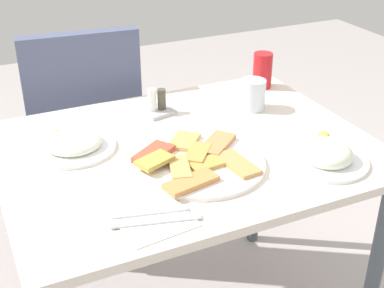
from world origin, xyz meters
TOP-DOWN VIEW (x-y plane):
  - dining_table at (0.00, 0.00)m, footprint 1.02×0.78m
  - dining_chair at (-0.15, 0.62)m, footprint 0.46×0.46m
  - pide_platter at (-0.02, -0.11)m, footprint 0.34×0.35m
  - salad_plate_greens at (-0.29, 0.12)m, footprint 0.23×0.23m
  - salad_plate_rice at (0.29, -0.23)m, footprint 0.23×0.23m
  - soda_can at (0.42, 0.29)m, footprint 0.09×0.09m
  - drinking_glass at (0.29, 0.14)m, footprint 0.08×0.08m
  - paper_napkin at (-0.21, -0.28)m, footprint 0.18×0.18m
  - fork at (-0.21, -0.30)m, footprint 0.20×0.07m
  - spoon at (-0.21, -0.26)m, footprint 0.17×0.06m
  - condiment_caddy at (0.01, 0.24)m, footprint 0.11×0.11m

SIDE VIEW (x-z plane):
  - dining_chair at x=-0.15m, z-range 0.06..0.97m
  - dining_table at x=0.00m, z-range 0.27..0.97m
  - paper_napkin at x=-0.21m, z-range 0.70..0.71m
  - fork at x=-0.21m, z-range 0.71..0.71m
  - spoon at x=-0.21m, z-range 0.71..0.71m
  - pide_platter at x=-0.02m, z-range 0.70..0.73m
  - salad_plate_greens at x=-0.29m, z-range 0.70..0.75m
  - salad_plate_rice at x=0.29m, z-range 0.69..0.76m
  - condiment_caddy at x=0.01m, z-range 0.69..0.77m
  - drinking_glass at x=0.29m, z-range 0.70..0.80m
  - soda_can at x=0.42m, z-range 0.70..0.83m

